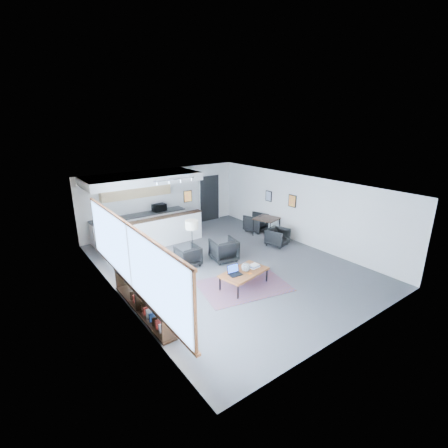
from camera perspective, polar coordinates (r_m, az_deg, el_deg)
room at (r=10.26m, az=0.33°, el=-0.49°), size 7.02×9.02×2.62m
window at (r=7.93m, az=-16.23°, el=-5.78°), size 0.10×5.95×1.66m
console at (r=8.36m, az=-14.10°, el=-12.99°), size 0.35×3.00×0.80m
kitchenette at (r=12.81m, az=-14.02°, el=3.11°), size 4.20×1.96×2.60m
doorway at (r=15.08m, az=-2.65°, el=4.66°), size 1.10×0.12×2.15m
track_light at (r=11.47m, az=-8.68°, el=7.63°), size 1.60×0.07×0.15m
wall_art_lower at (r=12.74m, az=11.91°, el=3.98°), size 0.03×0.38×0.48m
wall_art_upper at (r=13.62m, az=7.86°, el=4.89°), size 0.03×0.34×0.44m
kilim_rug at (r=9.45m, az=3.51°, el=-10.80°), size 2.74×2.15×0.01m
coffee_table at (r=9.26m, az=3.56°, el=-8.52°), size 1.54×1.03×0.46m
laptop at (r=9.06m, az=1.78°, el=-8.34°), size 0.38×0.32×0.26m
ceramic_pot at (r=9.20m, az=3.89°, el=-7.58°), size 0.26×0.26×0.26m
book_stack at (r=9.48m, az=5.28°, el=-7.35°), size 0.32×0.27×0.09m
coaster at (r=9.13m, az=4.57°, el=-8.67°), size 0.10×0.10×0.01m
armchair_left at (r=10.58m, az=-6.38°, el=-5.44°), size 0.72×0.68×0.73m
armchair_right at (r=10.89m, az=-0.05°, el=-4.37°), size 0.91×0.87×0.82m
floor_lamp at (r=10.40m, az=-5.70°, el=-0.39°), size 0.52×0.52×1.48m
dining_table at (r=13.23m, az=7.52°, el=0.78°), size 1.08×1.08×0.74m
dining_chair_near at (r=12.33m, az=9.42°, el=-2.37°), size 0.74×0.72×0.62m
dining_chair_far at (r=13.79m, az=5.58°, el=0.17°), size 0.84×0.81×0.70m
microwave at (r=13.59m, az=-11.33°, el=2.98°), size 0.56×0.36×0.36m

